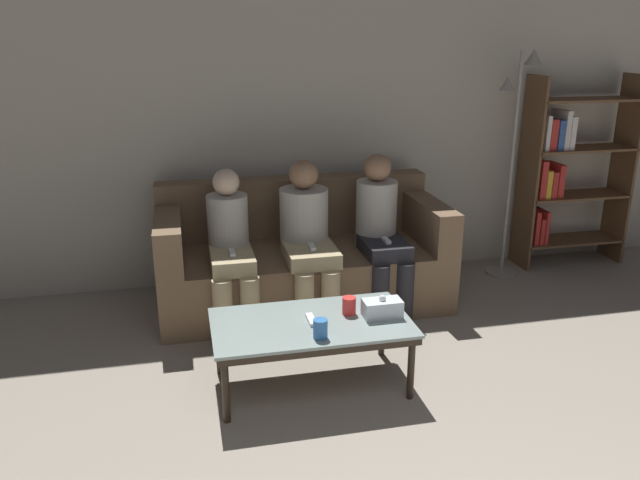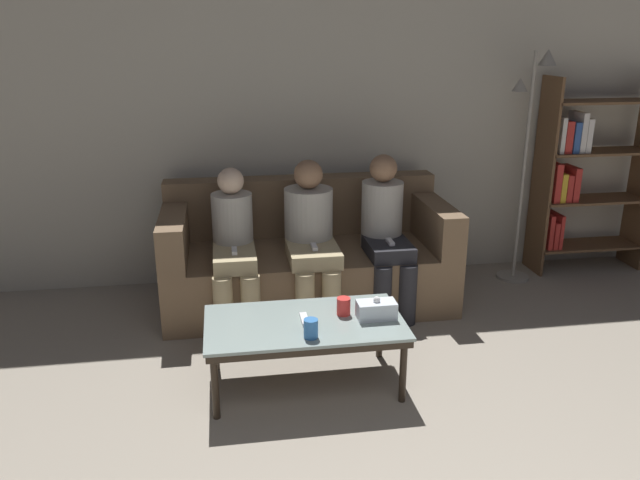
# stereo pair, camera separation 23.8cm
# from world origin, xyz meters

# --- Properties ---
(wall_back) EXTENTS (12.00, 0.06, 2.60)m
(wall_back) POSITION_xyz_m (0.00, 3.96, 1.30)
(wall_back) COLOR #B7B2A3
(wall_back) RESTS_ON ground_plane
(couch) EXTENTS (2.09, 0.94, 0.89)m
(couch) POSITION_xyz_m (0.00, 3.42, 0.33)
(couch) COLOR brown
(couch) RESTS_ON ground_plane
(coffee_table) EXTENTS (1.12, 0.61, 0.41)m
(coffee_table) POSITION_xyz_m (-0.18, 2.21, 0.37)
(coffee_table) COLOR #8C9E99
(coffee_table) RESTS_ON ground_plane
(cup_near_left) EXTENTS (0.08, 0.08, 0.11)m
(cup_near_left) POSITION_xyz_m (-0.17, 2.00, 0.46)
(cup_near_left) COLOR #3372BF
(cup_near_left) RESTS_ON coffee_table
(cup_near_right) EXTENTS (0.08, 0.08, 0.10)m
(cup_near_right) POSITION_xyz_m (0.05, 2.26, 0.46)
(cup_near_right) COLOR red
(cup_near_right) RESTS_ON coffee_table
(tissue_box) EXTENTS (0.22, 0.12, 0.13)m
(tissue_box) POSITION_xyz_m (0.23, 2.18, 0.46)
(tissue_box) COLOR silver
(tissue_box) RESTS_ON coffee_table
(game_remote) EXTENTS (0.04, 0.15, 0.02)m
(game_remote) POSITION_xyz_m (-0.18, 2.21, 0.42)
(game_remote) COLOR white
(game_remote) RESTS_ON coffee_table
(bookshelf) EXTENTS (0.93, 0.32, 1.62)m
(bookshelf) POSITION_xyz_m (2.34, 3.73, 0.83)
(bookshelf) COLOR brown
(bookshelf) RESTS_ON ground_plane
(standing_lamp) EXTENTS (0.31, 0.26, 1.83)m
(standing_lamp) POSITION_xyz_m (1.77, 3.59, 1.13)
(standing_lamp) COLOR gray
(standing_lamp) RESTS_ON ground_plane
(seated_person_left_end) EXTENTS (0.31, 0.65, 1.07)m
(seated_person_left_end) POSITION_xyz_m (-0.54, 3.17, 0.56)
(seated_person_left_end) COLOR tan
(seated_person_left_end) RESTS_ON ground_plane
(seated_person_mid_left) EXTENTS (0.35, 0.69, 1.10)m
(seated_person_mid_left) POSITION_xyz_m (0.00, 3.20, 0.60)
(seated_person_mid_left) COLOR tan
(seated_person_mid_left) RESTS_ON ground_plane
(seated_person_mid_right) EXTENTS (0.31, 0.63, 1.13)m
(seated_person_mid_right) POSITION_xyz_m (0.54, 3.20, 0.60)
(seated_person_mid_right) COLOR #28282D
(seated_person_mid_right) RESTS_ON ground_plane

